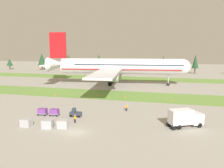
{
  "coord_description": "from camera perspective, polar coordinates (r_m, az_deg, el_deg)",
  "views": [
    {
      "loc": [
        16.6,
        -37.52,
        15.33
      ],
      "look_at": [
        -1.55,
        32.72,
        4.0
      ],
      "focal_mm": 36.99,
      "sensor_mm": 36.0,
      "label": 1
    }
  ],
  "objects": [
    {
      "name": "ground_crew_loader",
      "position": [
        48.77,
        -9.14,
        -8.39
      ],
      "size": [
        0.54,
        0.36,
        1.74
      ],
      "rotation": [
        0.0,
        0.0,
        6.0
      ],
      "color": "black",
      "rests_on": "ground"
    },
    {
      "name": "grass_strip_far",
      "position": [
        117.44,
        6.24,
        1.32
      ],
      "size": [
        320.0,
        15.43,
        0.01
      ],
      "primitive_type": "cube",
      "color": "olive",
      "rests_on": "ground"
    },
    {
      "name": "distant_tree_line",
      "position": [
        146.9,
        7.17,
        5.54
      ],
      "size": [
        197.8,
        10.71,
        11.77
      ],
      "color": "#4C3823",
      "rests_on": "ground"
    },
    {
      "name": "cargo_dolly_second",
      "position": [
        55.96,
        -16.81,
        -6.43
      ],
      "size": [
        2.32,
        1.69,
        1.55
      ],
      "rotation": [
        0.0,
        0.0,
        -1.48
      ],
      "color": "#A3A3A8",
      "rests_on": "ground"
    },
    {
      "name": "taxiway_marker_3",
      "position": [
        74.74,
        -3.77,
        -2.76
      ],
      "size": [
        0.44,
        0.44,
        0.55
      ],
      "primitive_type": "cone",
      "color": "orange",
      "rests_on": "ground"
    },
    {
      "name": "taxiway_marker_2",
      "position": [
        72.62,
        3.28,
        -3.06
      ],
      "size": [
        0.44,
        0.44,
        0.66
      ],
      "primitive_type": "cone",
      "color": "orange",
      "rests_on": "ground"
    },
    {
      "name": "uld_container_2",
      "position": [
        46.3,
        -12.0,
        -9.61
      ],
      "size": [
        2.15,
        1.8,
        1.6
      ],
      "primitive_type": "cube",
      "rotation": [
        0.0,
        0.0,
        0.1
      ],
      "color": "#A3A3A8",
      "rests_on": "ground"
    },
    {
      "name": "ground_crew_marshaller",
      "position": [
        56.99,
        3.65,
        -5.76
      ],
      "size": [
        0.37,
        0.48,
        1.74
      ],
      "rotation": [
        0.0,
        0.0,
        0.95
      ],
      "color": "black",
      "rests_on": "ground"
    },
    {
      "name": "catering_truck",
      "position": [
        47.58,
        17.6,
        -7.88
      ],
      "size": [
        7.2,
        5.38,
        3.58
      ],
      "rotation": [
        0.0,
        0.0,
        -1.07
      ],
      "color": "silver",
      "rests_on": "ground"
    },
    {
      "name": "uld_container_0",
      "position": [
        46.8,
        -15.59,
        -9.51
      ],
      "size": [
        2.2,
        1.86,
        1.66
      ],
      "primitive_type": "cube",
      "rotation": [
        0.0,
        0.0,
        0.14
      ],
      "color": "#A3A3A8",
      "rests_on": "ground"
    },
    {
      "name": "cargo_dolly_lead",
      "position": [
        54.76,
        -14.07,
        -6.65
      ],
      "size": [
        2.32,
        1.69,
        1.55
      ],
      "rotation": [
        0.0,
        0.0,
        -1.48
      ],
      "color": "#A3A3A8",
      "rests_on": "ground"
    },
    {
      "name": "grass_strip_near",
      "position": [
        75.83,
        1.54,
        -2.79
      ],
      "size": [
        320.0,
        15.43,
        0.01
      ],
      "primitive_type": "cube",
      "color": "olive",
      "rests_on": "ground"
    },
    {
      "name": "taxiway_marker_0",
      "position": [
        78.08,
        -13.87,
        -2.52
      ],
      "size": [
        0.44,
        0.44,
        0.51
      ],
      "primitive_type": "cone",
      "color": "orange",
      "rests_on": "ground"
    },
    {
      "name": "taxiway_marker_1",
      "position": [
        70.5,
        14.3,
        -3.77
      ],
      "size": [
        0.44,
        0.44,
        0.45
      ],
      "primitive_type": "cone",
      "color": "orange",
      "rests_on": "ground"
    },
    {
      "name": "uld_container_1",
      "position": [
        49.2,
        -20.41,
        -8.91
      ],
      "size": [
        2.01,
        1.61,
        1.53
      ],
      "primitive_type": "cube",
      "rotation": [
        0.0,
        0.0,
        0.0
      ],
      "color": "#A3A3A8",
      "rests_on": "ground"
    },
    {
      "name": "ground_plane",
      "position": [
        43.79,
        -8.97,
        -11.72
      ],
      "size": [
        400.0,
        400.0,
        0.0
      ],
      "primitive_type": "plane",
      "color": "gray"
    },
    {
      "name": "airliner",
      "position": [
        96.48,
        1.14,
        4.43
      ],
      "size": [
        59.89,
        74.03,
        21.92
      ],
      "rotation": [
        0.0,
        0.0,
        -1.44
      ],
      "color": "silver",
      "rests_on": "ground"
    },
    {
      "name": "baggage_tug",
      "position": [
        53.02,
        -9.04,
        -7.13
      ],
      "size": [
        2.7,
        1.52,
        1.97
      ],
      "rotation": [
        0.0,
        0.0,
        -1.48
      ],
      "color": "#2D333D",
      "rests_on": "ground"
    }
  ]
}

